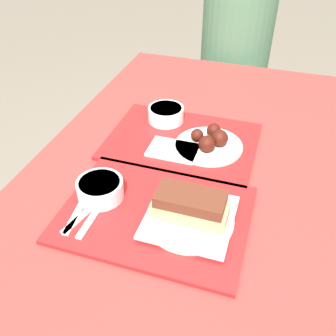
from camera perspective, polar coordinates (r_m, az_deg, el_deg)
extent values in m
plane|color=#706656|center=(1.62, 1.31, -21.63)|extent=(12.00, 12.00, 0.00)
cube|color=maroon|center=(1.06, 1.86, -2.13)|extent=(0.88, 1.65, 0.04)
cylinder|color=maroon|center=(1.95, -2.99, 5.53)|extent=(0.07, 0.07, 0.69)
cylinder|color=maroon|center=(1.86, 19.66, 1.30)|extent=(0.07, 0.07, 0.69)
cube|color=maroon|center=(2.07, 10.01, 10.31)|extent=(0.84, 0.28, 0.04)
cylinder|color=maroon|center=(2.25, 0.30, 6.57)|extent=(0.06, 0.06, 0.43)
cylinder|color=maroon|center=(2.18, 18.66, 3.17)|extent=(0.06, 0.06, 0.43)
cube|color=red|center=(0.93, -1.95, -7.02)|extent=(0.46, 0.34, 0.01)
cube|color=red|center=(1.18, 2.13, 4.11)|extent=(0.46, 0.34, 0.01)
cylinder|color=silver|center=(0.97, -10.28, -3.19)|extent=(0.12, 0.12, 0.05)
cylinder|color=beige|center=(0.96, -10.40, -2.38)|extent=(0.10, 0.10, 0.01)
cylinder|color=beige|center=(0.91, 3.31, -7.82)|extent=(0.21, 0.21, 0.01)
cube|color=silver|center=(0.90, 3.33, -7.47)|extent=(0.21, 0.21, 0.01)
cube|color=tan|center=(0.89, 3.39, -6.37)|extent=(0.18, 0.08, 0.04)
cube|color=#562819|center=(0.86, 3.47, -4.75)|extent=(0.16, 0.08, 0.03)
cube|color=white|center=(0.95, -12.26, -6.47)|extent=(0.06, 0.17, 0.00)
cube|color=white|center=(0.94, -11.07, -6.79)|extent=(0.02, 0.17, 0.00)
cube|color=white|center=(0.96, -13.42, -6.16)|extent=(0.04, 0.17, 0.00)
cylinder|color=silver|center=(1.26, -0.31, 8.21)|extent=(0.12, 0.12, 0.05)
cylinder|color=beige|center=(1.25, -0.31, 8.93)|extent=(0.10, 0.10, 0.01)
cylinder|color=beige|center=(1.15, 6.22, 3.38)|extent=(0.21, 0.21, 0.01)
sphere|color=#42140C|center=(1.13, 7.88, 4.54)|extent=(0.05, 0.05, 0.05)
sphere|color=#42140C|center=(1.17, 6.98, 5.74)|extent=(0.04, 0.04, 0.04)
sphere|color=#42140C|center=(1.15, 4.45, 5.01)|extent=(0.04, 0.04, 0.04)
sphere|color=#42140C|center=(1.11, 5.95, 3.68)|extent=(0.05, 0.05, 0.05)
cube|color=white|center=(1.12, 0.79, 2.78)|extent=(0.15, 0.10, 0.01)
cylinder|color=#477051|center=(1.96, 10.28, 17.77)|extent=(0.34, 0.34, 0.53)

